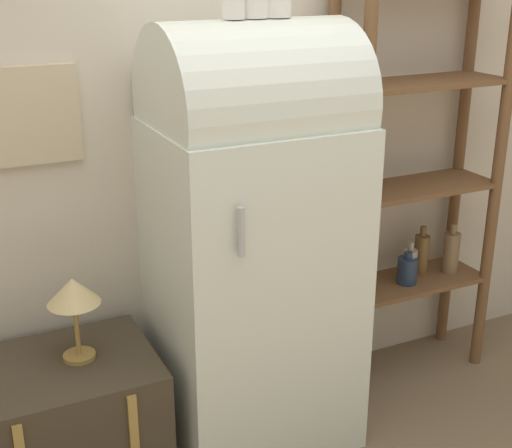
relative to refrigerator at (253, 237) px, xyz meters
name	(u,v)px	position (x,y,z in m)	size (l,w,h in m)	color
wall_back	(215,79)	(0.00, 0.32, 0.52)	(7.00, 0.09, 2.70)	beige
refrigerator	(253,237)	(0.00, 0.00, 0.00)	(0.69, 0.62, 1.59)	silver
suitcase_trunk	(65,425)	(-0.73, 0.01, -0.58)	(0.64, 0.51, 0.49)	#423828
shelf_unit	(416,172)	(0.82, 0.13, 0.11)	(0.74, 0.29, 1.76)	brown
desk_lamp	(74,296)	(-0.65, 0.02, -0.10)	(0.18, 0.18, 0.30)	#AD8942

